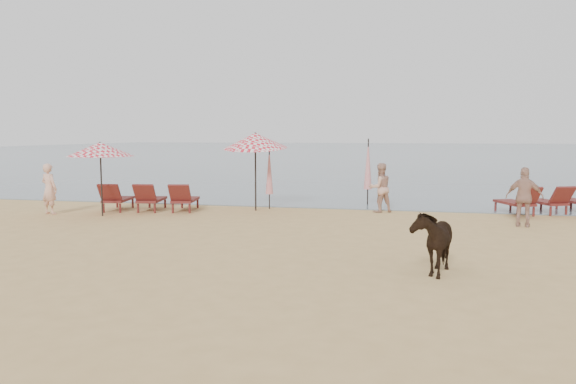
% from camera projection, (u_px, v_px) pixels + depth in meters
% --- Properties ---
extents(ground, '(120.00, 120.00, 0.00)m').
position_uv_depth(ground, '(228.00, 281.00, 10.09)').
color(ground, tan).
rests_on(ground, ground).
extents(sea, '(160.00, 140.00, 0.06)m').
position_uv_depth(sea, '(392.00, 151.00, 87.75)').
color(sea, '#51606B').
rests_on(sea, ground).
extents(lounger_cluster_left, '(3.30, 2.29, 0.67)m').
position_uv_depth(lounger_cluster_left, '(150.00, 198.00, 19.08)').
color(lounger_cluster_left, maroon).
rests_on(lounger_cluster_left, ground).
extents(lounger_cluster_right, '(4.52, 3.24, 0.66)m').
position_uv_depth(lounger_cluster_right, '(566.00, 200.00, 18.53)').
color(lounger_cluster_right, maroon).
rests_on(lounger_cluster_right, ground).
extents(umbrella_open_left_a, '(2.09, 2.09, 2.38)m').
position_uv_depth(umbrella_open_left_a, '(100.00, 149.00, 17.85)').
color(umbrella_open_left_a, black).
rests_on(umbrella_open_left_a, ground).
extents(umbrella_open_left_b, '(2.18, 2.22, 2.78)m').
position_uv_depth(umbrella_open_left_b, '(255.00, 141.00, 19.09)').
color(umbrella_open_left_b, black).
rests_on(umbrella_open_left_b, ground).
extents(umbrella_closed_left, '(0.26, 0.26, 2.17)m').
position_uv_depth(umbrella_closed_left, '(269.00, 171.00, 19.59)').
color(umbrella_closed_left, black).
rests_on(umbrella_closed_left, ground).
extents(umbrella_closed_right, '(0.30, 0.30, 2.46)m').
position_uv_depth(umbrella_closed_right, '(368.00, 164.00, 20.60)').
color(umbrella_closed_right, black).
rests_on(umbrella_closed_right, ground).
extents(cow, '(0.89, 1.55, 1.24)m').
position_uv_depth(cow, '(432.00, 240.00, 10.64)').
color(cow, black).
rests_on(cow, ground).
extents(beachgoer_left, '(0.69, 0.54, 1.67)m').
position_uv_depth(beachgoer_left, '(49.00, 189.00, 18.38)').
color(beachgoer_left, '#DFA48B').
rests_on(beachgoer_left, ground).
extents(beachgoer_right_a, '(1.01, 0.94, 1.65)m').
position_uv_depth(beachgoer_right_a, '(380.00, 188.00, 18.84)').
color(beachgoer_right_a, tan).
rests_on(beachgoer_right_a, ground).
extents(beachgoer_right_b, '(1.06, 0.61, 1.70)m').
position_uv_depth(beachgoer_right_b, '(525.00, 197.00, 15.86)').
color(beachgoer_right_b, tan).
rests_on(beachgoer_right_b, ground).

